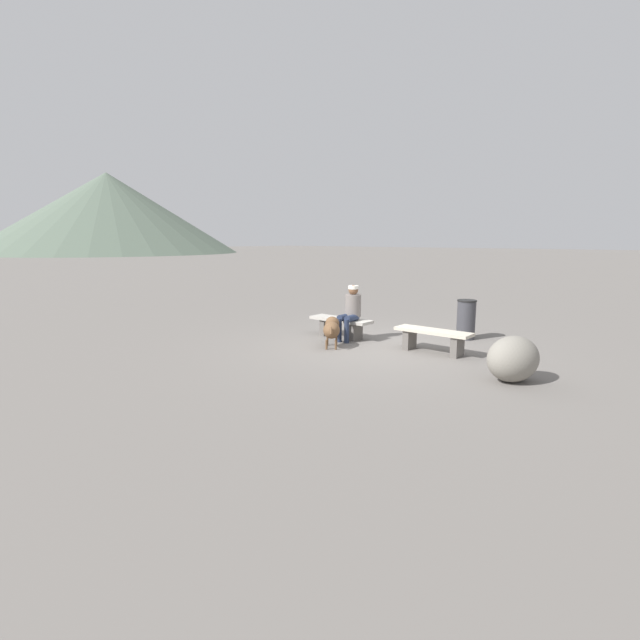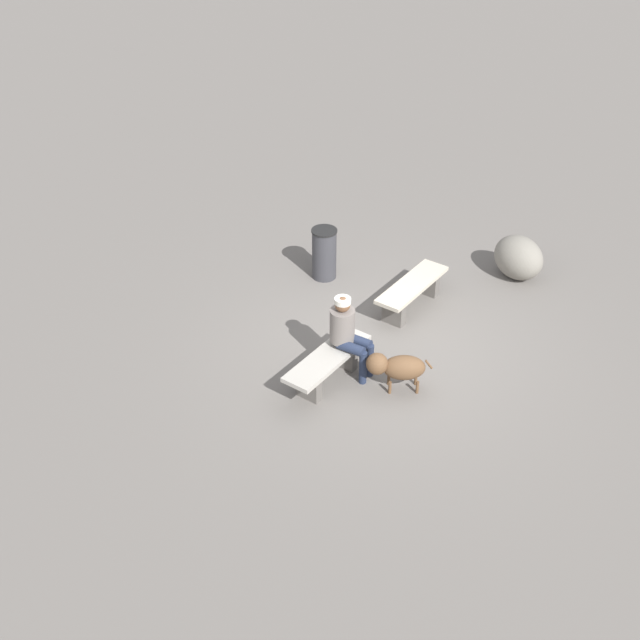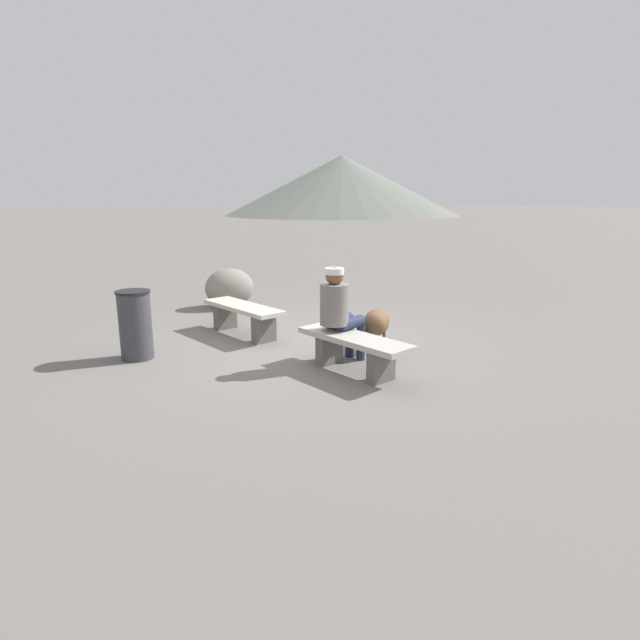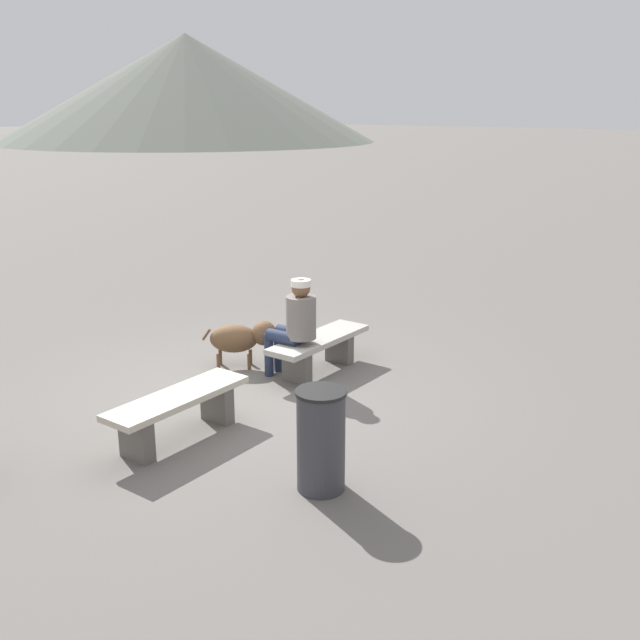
% 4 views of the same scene
% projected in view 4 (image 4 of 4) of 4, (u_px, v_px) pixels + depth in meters
% --- Properties ---
extents(ground, '(210.00, 210.00, 0.06)m').
position_uv_depth(ground, '(239.00, 398.00, 8.15)').
color(ground, slate).
extents(bench_left, '(1.55, 0.45, 0.46)m').
position_uv_depth(bench_left, '(178.00, 408.00, 7.00)').
color(bench_left, '#605B56').
rests_on(bench_left, ground).
extents(bench_right, '(1.53, 0.46, 0.45)m').
position_uv_depth(bench_right, '(319.00, 347.00, 8.79)').
color(bench_right, '#605B56').
rests_on(bench_right, ground).
extents(seated_person, '(0.37, 0.64, 1.23)m').
position_uv_depth(seated_person, '(295.00, 321.00, 8.45)').
color(seated_person, slate).
rests_on(seated_person, ground).
extents(dog, '(0.69, 0.79, 0.59)m').
position_uv_depth(dog, '(242.00, 337.00, 8.93)').
color(dog, brown).
rests_on(dog, ground).
extents(trash_bin, '(0.43, 0.43, 0.89)m').
position_uv_depth(trash_bin, '(321.00, 440.00, 6.04)').
color(trash_bin, '#38383D').
rests_on(trash_bin, ground).
extents(distant_peak_1, '(33.86, 33.86, 9.35)m').
position_uv_depth(distant_peak_1, '(187.00, 88.00, 65.38)').
color(distant_peak_1, slate).
rests_on(distant_peak_1, ground).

